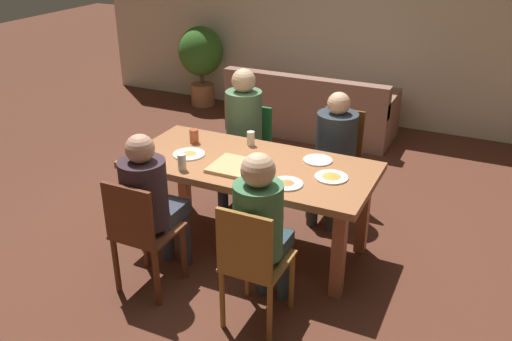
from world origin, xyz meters
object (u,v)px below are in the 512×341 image
Objects in this scene: pizza_box_0 at (235,166)px; plate_0 at (331,177)px; plate_1 at (318,160)px; drinking_glass_2 at (194,136)px; person_0 at (242,126)px; chair_3 at (252,261)px; plate_3 at (189,154)px; chair_0 at (248,146)px; drinking_glass_1 at (182,162)px; chair_1 at (338,159)px; plate_2 at (287,183)px; person_2 at (150,197)px; potted_plant at (201,56)px; person_1 at (334,145)px; couch at (310,111)px; drinking_glass_0 at (251,139)px; person_3 at (261,223)px; dining_table at (251,174)px; chair_2 at (141,233)px.

plate_0 is (0.71, 0.15, -0.00)m from pizza_box_0.
plate_1 is 1.93× the size of drinking_glass_2.
person_0 reaches higher than chair_3.
plate_3 reaches higher than plate_1.
chair_0 reaches higher than plate_1.
plate_1 is 1.05m from drinking_glass_1.
plate_1 is at bearing -34.01° from chair_0.
person_0 reaches higher than chair_1.
person_0 is 5.38× the size of plate_2.
chair_1 is at bearing 62.16° from person_2.
plate_3 is 3.55m from potted_plant.
person_1 reaches higher than potted_plant.
chair_0 is 6.75× the size of drinking_glass_1.
person_0 is 1.97m from couch.
potted_plant reaches higher than couch.
person_1 reaches higher than drinking_glass_0.
person_0 reaches higher than person_3.
person_0 is 1.70m from person_3.
drinking_glass_1 is 0.12× the size of potted_plant.
dining_table is 0.47m from plate_2.
drinking_glass_2 is (-0.45, -0.15, -0.00)m from drinking_glass_0.
chair_0 is 3.78× the size of plate_1.
plate_1 is (0.90, 1.11, 0.28)m from chair_2.
chair_2 is 3.68× the size of plate_0.
drinking_glass_1 is at bearing -139.67° from dining_table.
drinking_glass_0 is (-0.09, 0.45, 0.05)m from pizza_box_0.
chair_3 is at bearing -104.32° from plate_0.
drinking_glass_0 is at bearing 115.39° from dining_table.
couch is (-0.02, 3.50, -0.21)m from chair_2.
drinking_glass_0 is at bearing -82.46° from couch.
plate_2 is 1.84× the size of drinking_glass_1.
person_3 is at bearing -34.79° from plate_3.
chair_2 is at bearing -90.00° from person_0.
plate_3 is (-0.45, 0.06, -0.00)m from pizza_box_0.
person_2 reaches higher than potted_plant.
plate_3 is (-1.16, -0.09, -0.00)m from plate_0.
potted_plant is (-1.72, 3.11, -0.07)m from plate_3.
chair_1 is (0.87, 0.21, -0.24)m from person_0.
plate_0 is at bearing 75.68° from chair_3.
person_1 reaches higher than plate_0.
plate_3 is at bearing 95.04° from chair_2.
chair_1 is at bearing 88.49° from plate_2.
drinking_glass_1 is 3.84m from potted_plant.
person_1 is 1.25× the size of chair_3.
person_0 is 0.62× the size of couch.
plate_0 reaches higher than plate_1.
pizza_box_0 is at bearing -7.95° from plate_3.
person_2 reaches higher than chair_3.
chair_3 is at bearing -44.97° from drinking_glass_2.
plate_0 is at bearing 11.89° from pizza_box_0.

